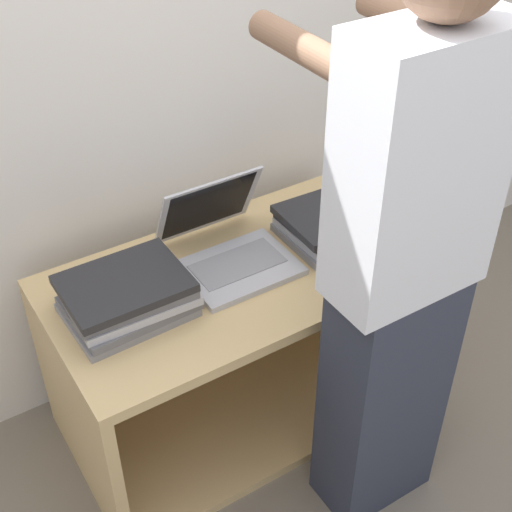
{
  "coord_description": "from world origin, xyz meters",
  "views": [
    {
      "loc": [
        -0.87,
        -1.16,
        2.02
      ],
      "look_at": [
        0.0,
        0.22,
        0.76
      ],
      "focal_mm": 50.0,
      "sensor_mm": 36.0,
      "label": 1
    }
  ],
  "objects_px": {
    "laptop_stack_left": "(127,296)",
    "laptop_stack_right": "(337,221)",
    "laptop_open": "(229,247)",
    "person": "(401,270)"
  },
  "relations": [
    {
      "from": "laptop_stack_left",
      "to": "laptop_stack_right",
      "type": "relative_size",
      "value": 0.98
    },
    {
      "from": "laptop_open",
      "to": "person",
      "type": "height_order",
      "value": "person"
    },
    {
      "from": "laptop_stack_right",
      "to": "person",
      "type": "relative_size",
      "value": 0.21
    },
    {
      "from": "laptop_open",
      "to": "laptop_stack_left",
      "type": "xyz_separation_m",
      "value": [
        -0.37,
        -0.06,
        0.01
      ]
    },
    {
      "from": "laptop_open",
      "to": "laptop_stack_right",
      "type": "xyz_separation_m",
      "value": [
        0.37,
        -0.06,
        -0.0
      ]
    },
    {
      "from": "laptop_stack_left",
      "to": "person",
      "type": "relative_size",
      "value": 0.2
    },
    {
      "from": "laptop_open",
      "to": "laptop_stack_right",
      "type": "bearing_deg",
      "value": -9.66
    },
    {
      "from": "laptop_stack_left",
      "to": "person",
      "type": "xyz_separation_m",
      "value": [
        0.56,
        -0.49,
        0.19
      ]
    },
    {
      "from": "laptop_stack_right",
      "to": "person",
      "type": "bearing_deg",
      "value": -110.76
    },
    {
      "from": "laptop_stack_left",
      "to": "laptop_stack_right",
      "type": "xyz_separation_m",
      "value": [
        0.74,
        -0.0,
        -0.01
      ]
    }
  ]
}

